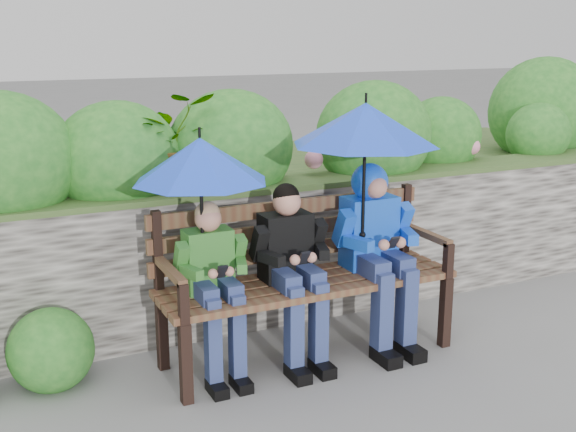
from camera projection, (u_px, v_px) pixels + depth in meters
name	position (u px, v px, depth m)	size (l,w,h in m)	color
ground	(295.00, 361.00, 4.68)	(60.00, 60.00, 0.00)	slate
garden_backdrop	(205.00, 209.00, 5.86)	(8.00, 2.86, 1.89)	#3A3633
park_bench	(303.00, 268.00, 4.68)	(1.95, 0.57, 1.03)	black
boy_left	(214.00, 278.00, 4.33)	(0.43, 0.50, 1.10)	#2D6C21
boy_middle	(292.00, 263.00, 4.53)	(0.48, 0.55, 1.16)	black
boy_right	(376.00, 239.00, 4.78)	(0.53, 0.65, 1.23)	blue
umbrella_left	(200.00, 160.00, 4.17)	(0.81, 0.81, 0.80)	blue
umbrella_right	(365.00, 124.00, 4.53)	(0.95, 0.95, 0.94)	blue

